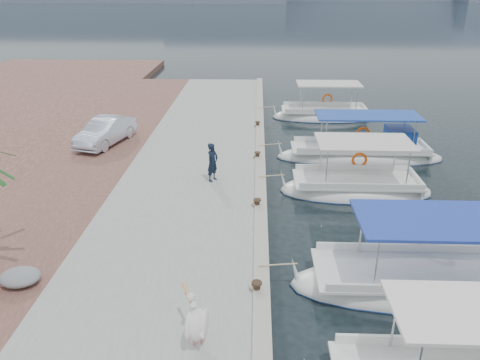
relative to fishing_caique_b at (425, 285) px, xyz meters
name	(u,v)px	position (x,y,z in m)	size (l,w,h in m)	color
ground	(267,241)	(-4.41, 2.47, -0.12)	(400.00, 400.00, 0.00)	black
concrete_quay	(196,175)	(-7.41, 7.47, 0.13)	(6.00, 40.00, 0.50)	gray
quay_curb	(260,170)	(-4.63, 7.47, 0.44)	(0.44, 40.00, 0.12)	#A09A8E
cobblestone_strip	(82,174)	(-12.41, 7.47, 0.13)	(4.00, 40.00, 0.50)	brown
fishing_caique_b	(425,285)	(0.00, 0.00, 0.00)	(7.64, 2.56, 2.83)	silver
fishing_caique_c	(356,190)	(-0.71, 6.49, 0.00)	(6.21, 2.47, 2.83)	silver
fishing_caique_d	(362,156)	(0.33, 10.44, 0.06)	(8.09, 2.16, 2.83)	silver
fishing_caique_e	(324,117)	(-0.57, 17.69, 0.00)	(6.50, 2.32, 2.83)	silver
mooring_bollards	(257,203)	(-4.76, 3.97, 0.57)	(0.28, 20.28, 0.33)	black
pelican	(196,322)	(-6.10, -2.91, 0.94)	(0.84, 1.39, 1.10)	tan
fisherman	(213,162)	(-6.57, 6.38, 1.17)	(0.58, 0.38, 1.59)	black
parked_car	(105,131)	(-12.31, 10.85, 1.02)	(1.36, 3.90, 1.28)	silver
tarp_bundle	(20,277)	(-11.13, -0.85, 0.58)	(1.10, 0.90, 0.40)	gray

